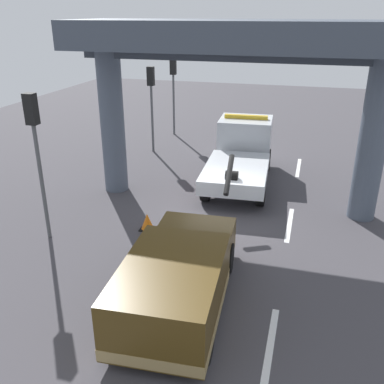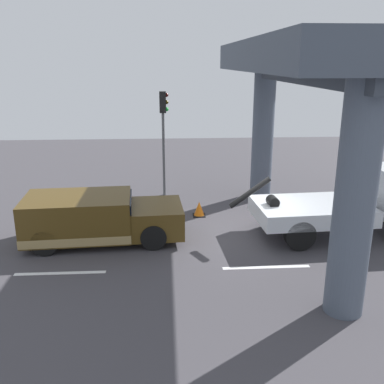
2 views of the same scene
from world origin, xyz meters
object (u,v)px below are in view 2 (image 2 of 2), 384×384
object	(u,v)px
traffic_light_far	(376,125)
traffic_cone_orange	(199,209)
towed_van_green	(96,219)
tow_truck_white	(365,201)
traffic_light_near	(164,121)

from	to	relation	value
traffic_light_far	traffic_cone_orange	size ratio (longest dim) A/B	7.45
towed_van_green	traffic_light_far	xyz separation A→B (m)	(11.79, 5.07, 2.33)
tow_truck_white	traffic_light_far	world-z (taller)	traffic_light_far
tow_truck_white	traffic_cone_orange	world-z (taller)	tow_truck_white
traffic_light_far	towed_van_green	bearing A→B (deg)	-156.75
tow_truck_white	traffic_light_near	bearing A→B (deg)	144.19
tow_truck_white	traffic_cone_orange	xyz separation A→B (m)	(-5.61, 2.16, -0.93)
towed_van_green	traffic_light_near	bearing A→B (deg)	65.67
towed_van_green	tow_truck_white	bearing A→B (deg)	0.33
tow_truck_white	traffic_cone_orange	size ratio (longest dim) A/B	12.77
tow_truck_white	towed_van_green	distance (m)	9.25
tow_truck_white	towed_van_green	size ratio (longest dim) A/B	1.38
towed_van_green	traffic_light_near	size ratio (longest dim) A/B	1.15
traffic_light_near	traffic_cone_orange	bearing A→B (deg)	-64.76
tow_truck_white	traffic_light_near	world-z (taller)	traffic_light_near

